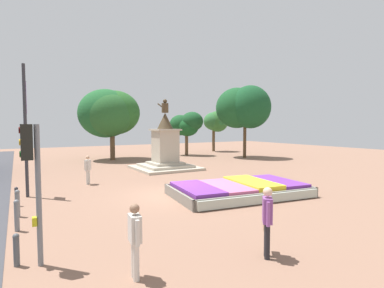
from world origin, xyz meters
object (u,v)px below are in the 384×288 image
(kerb_bollard_mid_a, at_px, (17,215))
(pedestrian_crossing_plaza, at_px, (135,236))
(kerb_bollard_north, at_px, (16,196))
(kerb_bollard_south, at_px, (16,249))
(flower_planter, at_px, (240,189))
(statue_monument, at_px, (165,151))
(pedestrian_with_handbag, at_px, (267,218))
(kerb_bollard_mid_b, at_px, (18,203))
(banner_pole, at_px, (25,127))
(traffic_light_near_crossing, at_px, (32,169))
(pedestrian_near_planter, at_px, (88,168))

(kerb_bollard_mid_a, bearing_deg, pedestrian_crossing_plaza, -64.89)
(pedestrian_crossing_plaza, distance_m, kerb_bollard_north, 8.24)
(kerb_bollard_south, bearing_deg, pedestrian_crossing_plaza, -41.80)
(kerb_bollard_north, bearing_deg, flower_planter, -19.30)
(statue_monument, distance_m, kerb_bollard_south, 15.70)
(pedestrian_with_handbag, height_order, kerb_bollard_south, pedestrian_with_handbag)
(flower_planter, height_order, kerb_bollard_mid_a, kerb_bollard_mid_a)
(kerb_bollard_mid_b, relative_size, kerb_bollard_north, 1.25)
(pedestrian_with_handbag, distance_m, pedestrian_crossing_plaza, 3.21)
(banner_pole, bearing_deg, traffic_light_near_crossing, -90.51)
(pedestrian_crossing_plaza, bearing_deg, traffic_light_near_crossing, 136.52)
(traffic_light_near_crossing, relative_size, pedestrian_crossing_plaza, 2.03)
(pedestrian_with_handbag, height_order, kerb_bollard_north, pedestrian_with_handbag)
(flower_planter, relative_size, pedestrian_crossing_plaza, 4.06)
(statue_monument, height_order, kerb_bollard_mid_b, statue_monument)
(kerb_bollard_mid_a, distance_m, kerb_bollard_north, 3.35)
(traffic_light_near_crossing, bearing_deg, kerb_bollard_north, 93.34)
(statue_monument, xyz_separation_m, pedestrian_crossing_plaza, (-7.46, -14.30, -0.41))
(pedestrian_near_planter, relative_size, kerb_bollard_mid_b, 1.64)
(pedestrian_crossing_plaza, bearing_deg, statue_monument, 62.44)
(banner_pole, relative_size, kerb_bollard_north, 7.71)
(flower_planter, distance_m, kerb_bollard_south, 9.40)
(statue_monument, xyz_separation_m, kerb_bollard_south, (-9.62, -12.37, -0.93))
(banner_pole, bearing_deg, pedestrian_crossing_plaza, -79.71)
(traffic_light_near_crossing, bearing_deg, kerb_bollard_mid_b, 94.12)
(pedestrian_near_planter, relative_size, kerb_bollard_south, 2.08)
(kerb_bollard_mid_b, bearing_deg, statue_monument, 40.04)
(pedestrian_near_planter, xyz_separation_m, kerb_bollard_south, (-3.41, -9.18, -0.51))
(kerb_bollard_mid_a, bearing_deg, banner_pole, 85.07)
(statue_monument, distance_m, kerb_bollard_mid_b, 12.54)
(flower_planter, distance_m, banner_pole, 10.14)
(flower_planter, distance_m, kerb_bollard_mid_b, 9.03)
(pedestrian_crossing_plaza, bearing_deg, banner_pole, 100.29)
(pedestrian_near_planter, xyz_separation_m, kerb_bollard_north, (-3.41, -3.18, -0.51))
(pedestrian_with_handbag, bearing_deg, pedestrian_crossing_plaza, 168.53)
(pedestrian_with_handbag, relative_size, pedestrian_near_planter, 1.09)
(banner_pole, distance_m, pedestrian_crossing_plaza, 9.90)
(pedestrian_with_handbag, bearing_deg, pedestrian_near_planter, 99.14)
(banner_pole, xyz_separation_m, kerb_bollard_mid_a, (-0.42, -4.91, -2.65))
(kerb_bollard_north, bearing_deg, pedestrian_with_handbag, -58.27)
(traffic_light_near_crossing, bearing_deg, kerb_bollard_south, 147.82)
(statue_monument, bearing_deg, pedestrian_crossing_plaza, -117.56)
(banner_pole, relative_size, pedestrian_near_planter, 3.75)
(traffic_light_near_crossing, height_order, pedestrian_crossing_plaza, traffic_light_near_crossing)
(statue_monument, relative_size, pedestrian_crossing_plaza, 3.23)
(flower_planter, relative_size, pedestrian_with_handbag, 3.75)
(banner_pole, bearing_deg, kerb_bollard_mid_a, -94.93)
(traffic_light_near_crossing, distance_m, banner_pole, 7.84)
(pedestrian_with_handbag, relative_size, pedestrian_crossing_plaza, 1.08)
(traffic_light_near_crossing, distance_m, kerb_bollard_mid_a, 3.39)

